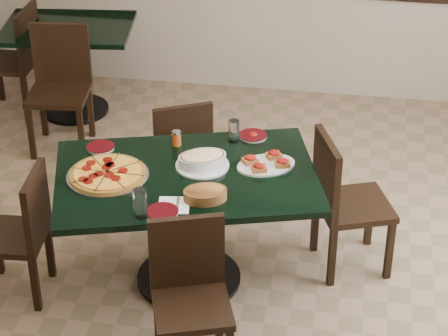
% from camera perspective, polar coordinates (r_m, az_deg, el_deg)
% --- Properties ---
extents(floor, '(5.50, 5.50, 0.00)m').
position_cam_1_polar(floor, '(5.32, 0.04, -7.65)').
color(floor, '#7E6148').
rests_on(floor, ground).
extents(room_shell, '(5.50, 5.50, 5.50)m').
position_cam_1_polar(room_shell, '(6.22, 12.24, 10.03)').
color(room_shell, silver).
rests_on(room_shell, floor).
extents(main_table, '(1.68, 1.32, 0.75)m').
position_cam_1_polar(main_table, '(5.03, -2.44, -2.18)').
color(main_table, black).
rests_on(main_table, floor).
extents(back_table, '(1.09, 0.85, 0.75)m').
position_cam_1_polar(back_table, '(7.15, -10.03, 7.45)').
color(back_table, black).
rests_on(back_table, floor).
extents(chair_far, '(0.52, 0.52, 0.83)m').
position_cam_1_polar(chair_far, '(5.76, -2.87, 1.18)').
color(chair_far, black).
rests_on(chair_far, floor).
extents(chair_near, '(0.50, 0.50, 0.84)m').
position_cam_1_polar(chair_near, '(4.55, -2.24, -7.86)').
color(chair_near, black).
rests_on(chair_near, floor).
extents(chair_right, '(0.54, 0.54, 0.90)m').
position_cam_1_polar(chair_right, '(5.24, 7.70, -1.89)').
color(chair_right, black).
rests_on(chair_right, floor).
extents(chair_left, '(0.41, 0.41, 0.82)m').
position_cam_1_polar(chair_left, '(5.13, -13.01, -3.87)').
color(chair_left, black).
rests_on(chair_left, floor).
extents(back_chair_near, '(0.48, 0.48, 0.93)m').
position_cam_1_polar(back_chair_near, '(6.68, -10.65, 5.65)').
color(back_chair_near, black).
rests_on(back_chair_near, floor).
extents(back_chair_left, '(0.42, 0.42, 0.90)m').
position_cam_1_polar(back_chair_left, '(7.23, -13.32, 7.17)').
color(back_chair_left, black).
rests_on(back_chair_left, floor).
extents(pepperoni_pizza, '(0.47, 0.47, 0.04)m').
position_cam_1_polar(pepperoni_pizza, '(4.95, -7.61, -0.39)').
color(pepperoni_pizza, silver).
rests_on(pepperoni_pizza, main_table).
extents(lasagna_casserole, '(0.33, 0.31, 0.09)m').
position_cam_1_polar(lasagna_casserole, '(4.99, -1.43, 0.57)').
color(lasagna_casserole, silver).
rests_on(lasagna_casserole, main_table).
extents(bread_basket, '(0.28, 0.23, 0.10)m').
position_cam_1_polar(bread_basket, '(4.69, -1.24, -1.65)').
color(bread_basket, brown).
rests_on(bread_basket, main_table).
extents(bruschetta_platter, '(0.42, 0.38, 0.05)m').
position_cam_1_polar(bruschetta_platter, '(5.00, 2.76, 0.34)').
color(bruschetta_platter, silver).
rests_on(bruschetta_platter, main_table).
extents(side_plate_near, '(0.17, 0.17, 0.02)m').
position_cam_1_polar(side_plate_near, '(4.61, -4.03, -2.87)').
color(side_plate_near, silver).
rests_on(side_plate_near, main_table).
extents(side_plate_far_r, '(0.17, 0.17, 0.03)m').
position_cam_1_polar(side_plate_far_r, '(5.31, 1.91, 2.14)').
color(side_plate_far_r, silver).
rests_on(side_plate_far_r, main_table).
extents(side_plate_far_l, '(0.17, 0.17, 0.02)m').
position_cam_1_polar(side_plate_far_l, '(5.24, -8.07, 1.36)').
color(side_plate_far_l, silver).
rests_on(side_plate_far_l, main_table).
extents(napkin_setting, '(0.19, 0.19, 0.01)m').
position_cam_1_polar(napkin_setting, '(4.67, -3.28, -2.44)').
color(napkin_setting, white).
rests_on(napkin_setting, main_table).
extents(water_glass_a, '(0.07, 0.07, 0.14)m').
position_cam_1_polar(water_glass_a, '(5.23, 0.64, 2.43)').
color(water_glass_a, silver).
rests_on(water_glass_a, main_table).
extents(water_glass_b, '(0.07, 0.07, 0.16)m').
position_cam_1_polar(water_glass_b, '(4.55, -5.50, -2.31)').
color(water_glass_b, silver).
rests_on(water_glass_b, main_table).
extents(pepper_shaker, '(0.05, 0.05, 0.09)m').
position_cam_1_polar(pepper_shaker, '(5.21, -3.11, 1.96)').
color(pepper_shaker, '#CF5516').
rests_on(pepper_shaker, main_table).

